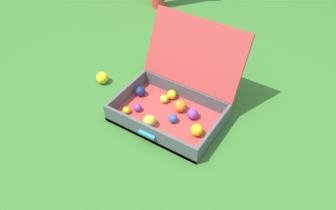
% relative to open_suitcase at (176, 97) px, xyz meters
% --- Properties ---
extents(ground_plane, '(16.00, 16.00, 0.00)m').
position_rel_open_suitcase_xyz_m(ground_plane, '(0.02, -0.03, -0.12)').
color(ground_plane, '#336B28').
extents(open_suitcase, '(0.66, 0.66, 0.52)m').
position_rel_open_suitcase_xyz_m(open_suitcase, '(0.00, 0.00, 0.00)').
color(open_suitcase, '#B23838').
rests_on(open_suitcase, ground).
extents(stray_ball_on_grass, '(0.08, 0.08, 0.08)m').
position_rel_open_suitcase_xyz_m(stray_ball_on_grass, '(-0.59, -0.03, -0.08)').
color(stray_ball_on_grass, yellow).
rests_on(stray_ball_on_grass, ground).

